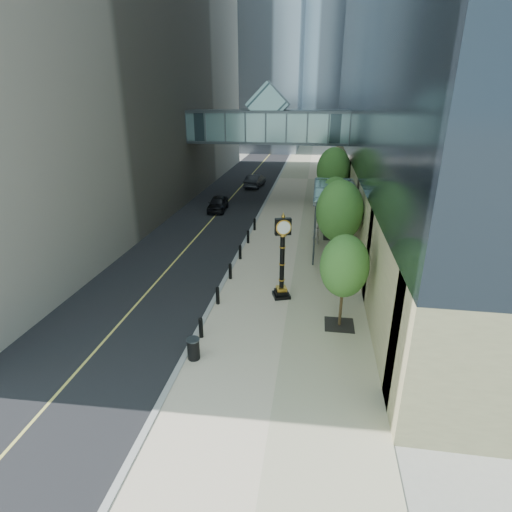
# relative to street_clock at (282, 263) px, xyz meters

# --- Properties ---
(ground) EXTENTS (320.00, 320.00, 0.00)m
(ground) POSITION_rel_street_clock_xyz_m (-0.56, -5.51, -2.09)
(ground) COLOR gray
(ground) RESTS_ON ground
(road) EXTENTS (8.00, 180.00, 0.02)m
(road) POSITION_rel_street_clock_xyz_m (-7.56, 34.49, -2.08)
(road) COLOR black
(road) RESTS_ON ground
(sidewalk) EXTENTS (8.00, 180.00, 0.06)m
(sidewalk) POSITION_rel_street_clock_xyz_m (0.44, 34.49, -2.06)
(sidewalk) COLOR #BEAC92
(sidewalk) RESTS_ON ground
(curb) EXTENTS (0.25, 180.00, 0.07)m
(curb) POSITION_rel_street_clock_xyz_m (-3.56, 34.49, -2.05)
(curb) COLOR gray
(curb) RESTS_ON ground
(distant_tower_c) EXTENTS (22.00, 22.00, 65.00)m
(distant_tower_c) POSITION_rel_street_clock_xyz_m (-6.56, 114.49, 30.41)
(distant_tower_c) COLOR #A1B3CB
(distant_tower_c) RESTS_ON ground
(skywalk) EXTENTS (17.00, 4.20, 5.80)m
(skywalk) POSITION_rel_street_clock_xyz_m (-3.56, 22.49, 5.63)
(skywalk) COLOR #466570
(skywalk) RESTS_ON ground
(entrance_canopy) EXTENTS (3.00, 8.00, 4.38)m
(entrance_canopy) POSITION_rel_street_clock_xyz_m (2.92, 8.49, 2.10)
(entrance_canopy) COLOR #383F44
(entrance_canopy) RESTS_ON ground
(bollard_row) EXTENTS (0.20, 16.20, 0.90)m
(bollard_row) POSITION_rel_street_clock_xyz_m (-3.26, 3.49, -1.58)
(bollard_row) COLOR black
(bollard_row) RESTS_ON sidewalk
(street_trees) EXTENTS (3.00, 28.34, 6.16)m
(street_trees) POSITION_rel_street_clock_xyz_m (3.04, 11.38, 1.66)
(street_trees) COLOR black
(street_trees) RESTS_ON sidewalk
(street_clock) EXTENTS (1.11, 1.11, 4.68)m
(street_clock) POSITION_rel_street_clock_xyz_m (0.00, 0.00, 0.00)
(street_clock) COLOR black
(street_clock) RESTS_ON sidewalk
(trash_bin) EXTENTS (0.62, 0.62, 0.90)m
(trash_bin) POSITION_rel_street_clock_xyz_m (-3.12, -6.12, -1.58)
(trash_bin) COLOR black
(trash_bin) RESTS_ON sidewalk
(pedestrian) EXTENTS (0.70, 0.59, 1.62)m
(pedestrian) POSITION_rel_street_clock_xyz_m (1.74, 8.68, -1.22)
(pedestrian) COLOR #B7B0A7
(pedestrian) RESTS_ON sidewalk
(car_near) EXTENTS (1.84, 4.13, 1.38)m
(car_near) POSITION_rel_street_clock_xyz_m (-7.73, 17.12, -1.38)
(car_near) COLOR black
(car_near) RESTS_ON road
(car_far) EXTENTS (2.16, 4.82, 1.54)m
(car_far) POSITION_rel_street_clock_xyz_m (-5.83, 28.50, -1.30)
(car_far) COLOR black
(car_far) RESTS_ON road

